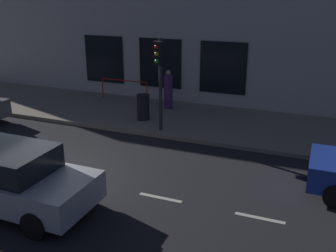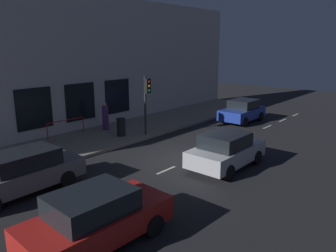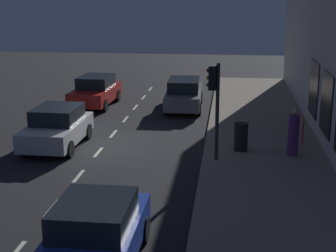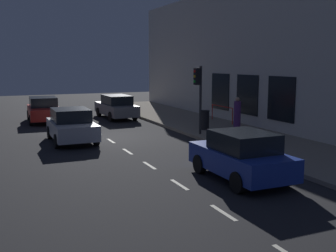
{
  "view_description": "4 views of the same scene",
  "coord_description": "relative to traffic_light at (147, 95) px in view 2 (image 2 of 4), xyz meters",
  "views": [
    {
      "loc": [
        -8.36,
        -7.18,
        5.21
      ],
      "look_at": [
        2.69,
        -2.73,
        1.02
      ],
      "focal_mm": 41.74,
      "sensor_mm": 36.0,
      "label": 1
    },
    {
      "loc": [
        -8.86,
        11.81,
        5.32
      ],
      "look_at": [
        2.04,
        -0.91,
        1.21
      ],
      "focal_mm": 35.11,
      "sensor_mm": 36.0,
      "label": 2
    },
    {
      "loc": [
        4.88,
        -19.17,
        5.99
      ],
      "look_at": [
        2.73,
        -1.45,
        1.24
      ],
      "focal_mm": 54.93,
      "sensor_mm": 36.0,
      "label": 3
    },
    {
      "loc": [
        -5.2,
        -19.82,
        3.74
      ],
      "look_at": [
        2.37,
        -2.49,
        0.8
      ],
      "focal_mm": 43.5,
      "sensor_mm": 36.0,
      "label": 4
    }
  ],
  "objects": [
    {
      "name": "lane_centre_line",
      "position": [
        -4.37,
        0.71,
        -2.55
      ],
      "size": [
        0.12,
        27.2,
        0.01
      ],
      "color": "beige",
      "rests_on": "ground"
    },
    {
      "name": "ground_plane",
      "position": [
        -4.37,
        1.71,
        -2.56
      ],
      "size": [
        60.0,
        60.0,
        0.0
      ],
      "primitive_type": "plane",
      "color": "#232326"
    },
    {
      "name": "parked_car_0",
      "position": [
        -6.13,
        1.26,
        -1.77
      ],
      "size": [
        1.98,
        3.99,
        1.58
      ],
      "rotation": [
        0.0,
        0.0,
        3.14
      ],
      "color": "#B7B7BC",
      "rests_on": "ground"
    },
    {
      "name": "parked_car_1",
      "position": [
        -2.31,
        -7.37,
        -1.77
      ],
      "size": [
        1.92,
        3.81,
        1.58
      ],
      "rotation": [
        0.0,
        0.0,
        -0.0
      ],
      "color": "#1E389E",
      "rests_on": "ground"
    },
    {
      "name": "red_railing",
      "position": [
        3.39,
        3.29,
        -1.67
      ],
      "size": [
        0.05,
        2.44,
        0.97
      ],
      "color": "red",
      "rests_on": "sidewalk"
    },
    {
      "name": "sidewalk",
      "position": [
        1.88,
        1.71,
        -2.48
      ],
      "size": [
        4.5,
        32.0,
        0.15
      ],
      "color": "gray",
      "rests_on": "ground"
    },
    {
      "name": "pedestrian_0",
      "position": [
        2.86,
        0.8,
        -1.62
      ],
      "size": [
        0.54,
        0.54,
        1.72
      ],
      "rotation": [
        0.0,
        0.0,
        2.22
      ],
      "color": "#5B2D70",
      "rests_on": "sidewalk"
    },
    {
      "name": "parked_car_3",
      "position": [
        -6.53,
        8.69,
        -1.77
      ],
      "size": [
        2.04,
        4.23,
        1.58
      ],
      "rotation": [
        0.0,
        0.0,
        3.1
      ],
      "color": "red",
      "rests_on": "ground"
    },
    {
      "name": "parked_car_2",
      "position": [
        -1.8,
        8.49,
        -1.77
      ],
      "size": [
        1.95,
        4.64,
        1.58
      ],
      "rotation": [
        0.0,
        0.0,
        0.03
      ],
      "color": "slate",
      "rests_on": "ground"
    },
    {
      "name": "trash_bin",
      "position": [
        1.0,
        1.15,
        -1.88
      ],
      "size": [
        0.53,
        0.53,
        1.04
      ],
      "color": "black",
      "rests_on": "sidewalk"
    },
    {
      "name": "building_facade",
      "position": [
        4.43,
        1.71,
        1.66
      ],
      "size": [
        0.65,
        32.0,
        8.44
      ],
      "color": "beige",
      "rests_on": "ground"
    },
    {
      "name": "traffic_light",
      "position": [
        0.0,
        0.0,
        0.0
      ],
      "size": [
        0.48,
        0.32,
        3.44
      ],
      "color": "#2D2D30",
      "rests_on": "sidewalk"
    }
  ]
}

